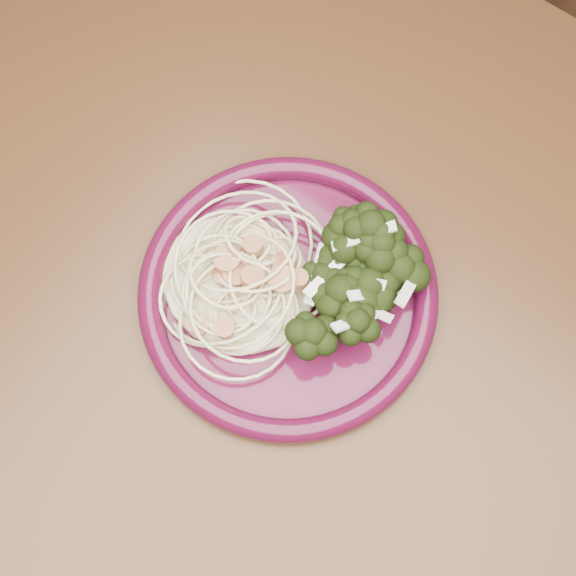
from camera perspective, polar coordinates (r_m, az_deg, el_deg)
The scene contains 6 objects.
dining_table at distance 0.72m, azimuth -0.30°, elevation -5.82°, with size 1.20×0.80×0.75m.
dinner_plate at distance 0.63m, azimuth 0.00°, elevation -0.34°, with size 0.31×0.31×0.02m.
spaghetti_pile at distance 0.62m, azimuth -3.67°, elevation 0.68°, with size 0.13×0.11×0.03m, color beige.
scallop_cluster at distance 0.59m, azimuth -3.85°, elevation 1.74°, with size 0.11×0.11×0.04m, color #AD6C41, non-canonical shape.
broccoli_pile at distance 0.61m, azimuth 4.59°, elevation -0.58°, with size 0.08×0.14×0.05m, color black.
onion_garnish at distance 0.58m, azimuth 4.82°, elevation 0.37°, with size 0.06×0.09×0.04m, color beige, non-canonical shape.
Camera 1 is at (0.10, -0.13, 1.35)m, focal length 50.00 mm.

